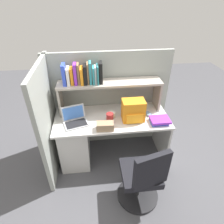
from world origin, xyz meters
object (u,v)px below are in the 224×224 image
Objects in this scene: tissue_box at (105,126)px; snack_canister at (110,118)px; paper_cup at (113,114)px; office_chair at (142,180)px; backpack at (133,111)px; computer_mouse at (148,114)px; laptop at (75,120)px.

tissue_box is 0.17m from snack_canister.
paper_cup is at bearing 65.06° from snack_canister.
paper_cup is 0.94m from office_chair.
backpack reaches higher than computer_mouse.
office_chair reaches higher than snack_canister.
laptop is at bearing 179.11° from backpack.
paper_cup is at bearing 161.20° from computer_mouse.
backpack reaches higher than paper_cup.
laptop is 4.33× the size of paper_cup.
computer_mouse is 0.51m from paper_cup.
office_chair is at bearing -67.29° from snack_canister.
backpack is at bearing 26.37° from tissue_box.
laptop is at bearing -171.29° from paper_cup.
backpack is at bearing -0.89° from laptop.
backpack is 2.88× the size of computer_mouse.
laptop is 1.03m from computer_mouse.
tissue_box is 1.65× the size of snack_canister.
backpack reaches higher than snack_canister.
snack_canister reaches higher than paper_cup.
backpack is (0.79, -0.01, 0.09)m from laptop.
office_chair is at bearing -53.24° from tissue_box.
office_chair is (0.38, -0.57, -0.39)m from tissue_box.
laptop is at bearing 166.22° from computer_mouse.
laptop is 0.47m from snack_canister.
paper_cup is (0.52, 0.08, -0.01)m from laptop.
office_chair is (-0.26, -0.82, -0.35)m from computer_mouse.
backpack reaches higher than laptop.
paper_cup is 0.64× the size of snack_canister.
backpack is 2.25× the size of snack_canister.
snack_canister is 0.14× the size of office_chair.
laptop is at bearing 176.14° from snack_canister.
snack_canister reaches higher than computer_mouse.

